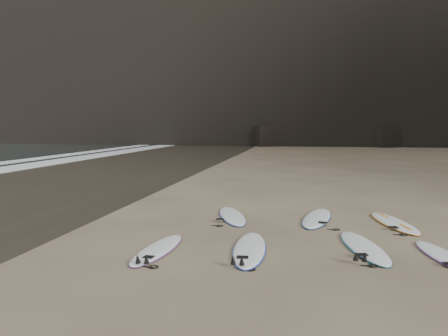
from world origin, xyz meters
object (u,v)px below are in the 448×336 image
Objects in this scene: surfboard_3 at (444,256)px; surfboard_7 at (394,222)px; surfboard_6 at (317,218)px; surfboard_0 at (158,249)px; surfboard_2 at (364,247)px; surfboard_5 at (232,216)px; surfboard_1 at (250,248)px.

surfboard_7 is (-0.37, 2.89, 0.01)m from surfboard_3.
surfboard_7 is at bearing 87.46° from surfboard_3.
surfboard_6 is (-2.34, 3.13, 0.01)m from surfboard_3.
surfboard_3 is (5.68, 0.54, -0.00)m from surfboard_0.
surfboard_2 is at bearing -125.43° from surfboard_7.
surfboard_0 is 0.92× the size of surfboard_5.
surfboard_7 is at bearing 56.15° from surfboard_2.
surfboard_5 is at bearing 166.57° from surfboard_7.
surfboard_0 reaches higher than surfboard_3.
surfboard_1 is 3.63m from surfboard_6.
surfboard_2 is at bearing 10.09° from surfboard_1.
surfboard_1 reaches higher than surfboard_7.
surfboard_3 is 3.91m from surfboard_6.
surfboard_0 is at bearing -122.87° from surfboard_6.
surfboard_0 is at bearing -172.48° from surfboard_1.
surfboard_5 is at bearing -167.42° from surfboard_6.
surfboard_2 is at bearing 16.00° from surfboard_0.
surfboard_1 is at bearing -150.21° from surfboard_7.
surfboard_1 is 4.62m from surfboard_7.
surfboard_6 is at bearing 51.46° from surfboard_0.
surfboard_5 is (0.99, 3.54, 0.00)m from surfboard_0.
surfboard_0 is 1.08× the size of surfboard_3.
surfboard_1 is 1.01× the size of surfboard_7.
surfboard_5 is 4.32m from surfboard_7.
surfboard_7 is (1.09, 2.52, 0.00)m from surfboard_2.
surfboard_6 reaches higher than surfboard_3.
surfboard_0 is 3.68m from surfboard_5.
surfboard_1 reaches higher than surfboard_0.
surfboard_2 is 1.01× the size of surfboard_5.
surfboard_7 is (5.31, 3.44, 0.00)m from surfboard_0.
surfboard_2 reaches higher than surfboard_0.
surfboard_5 is (-3.23, 2.63, -0.00)m from surfboard_2.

